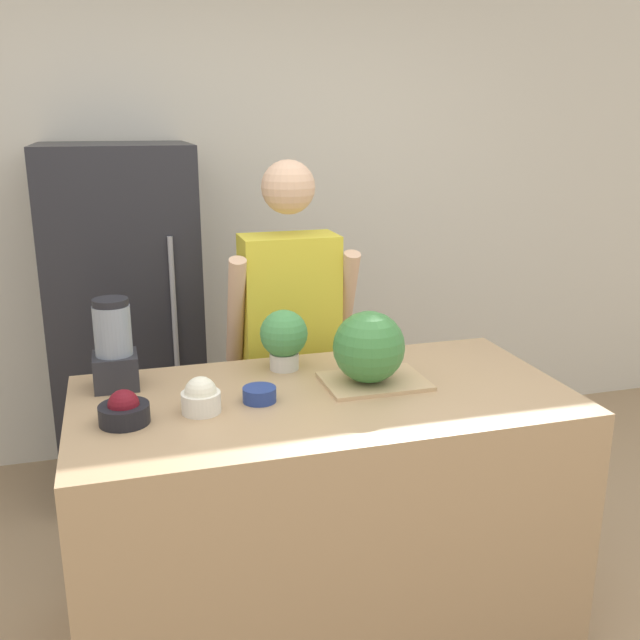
# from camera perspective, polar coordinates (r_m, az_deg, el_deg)

# --- Properties ---
(wall_back) EXTENTS (8.00, 0.06, 2.60)m
(wall_back) POSITION_cam_1_polar(r_m,az_deg,el_deg) (4.01, -6.95, 8.01)
(wall_back) COLOR silver
(wall_back) RESTS_ON ground_plane
(counter_island) EXTENTS (1.68, 0.85, 0.94)m
(counter_island) POSITION_cam_1_polar(r_m,az_deg,el_deg) (2.64, 0.27, -15.41)
(counter_island) COLOR tan
(counter_island) RESTS_ON ground_plane
(refrigerator) EXTENTS (0.70, 0.71, 1.73)m
(refrigerator) POSITION_cam_1_polar(r_m,az_deg,el_deg) (3.66, -15.24, -0.17)
(refrigerator) COLOR #232328
(refrigerator) RESTS_ON ground_plane
(person) EXTENTS (0.54, 0.27, 1.68)m
(person) POSITION_cam_1_polar(r_m,az_deg,el_deg) (3.05, -2.39, -2.72)
(person) COLOR #333338
(person) RESTS_ON ground_plane
(cutting_board) EXTENTS (0.36, 0.27, 0.01)m
(cutting_board) POSITION_cam_1_polar(r_m,az_deg,el_deg) (2.53, 4.36, -4.91)
(cutting_board) COLOR tan
(cutting_board) RESTS_ON counter_island
(watermelon) EXTENTS (0.25, 0.25, 0.25)m
(watermelon) POSITION_cam_1_polar(r_m,az_deg,el_deg) (2.47, 3.93, -2.17)
(watermelon) COLOR #3D7F3D
(watermelon) RESTS_ON cutting_board
(bowl_cherries) EXTENTS (0.16, 0.16, 0.11)m
(bowl_cherries) POSITION_cam_1_polar(r_m,az_deg,el_deg) (2.28, -15.41, -7.00)
(bowl_cherries) COLOR black
(bowl_cherries) RESTS_ON counter_island
(bowl_cream) EXTENTS (0.13, 0.13, 0.12)m
(bowl_cream) POSITION_cam_1_polar(r_m,az_deg,el_deg) (2.30, -9.51, -6.11)
(bowl_cream) COLOR white
(bowl_cream) RESTS_ON counter_island
(bowl_small_blue) EXTENTS (0.11, 0.11, 0.05)m
(bowl_small_blue) POSITION_cam_1_polar(r_m,az_deg,el_deg) (2.37, -4.87, -5.95)
(bowl_small_blue) COLOR navy
(bowl_small_blue) RESTS_ON counter_island
(blender) EXTENTS (0.15, 0.15, 0.32)m
(blender) POSITION_cam_1_polar(r_m,az_deg,el_deg) (2.55, -16.15, -2.14)
(blender) COLOR #28282D
(blender) RESTS_ON counter_island
(potted_plant) EXTENTS (0.18, 0.18, 0.23)m
(potted_plant) POSITION_cam_1_polar(r_m,az_deg,el_deg) (2.63, -2.91, -1.35)
(potted_plant) COLOR beige
(potted_plant) RESTS_ON counter_island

